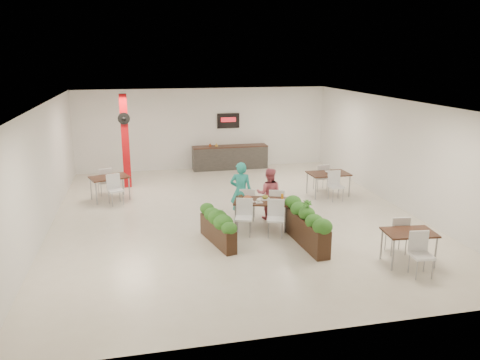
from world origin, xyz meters
name	(u,v)px	position (x,y,z in m)	size (l,w,h in m)	color
ground	(234,215)	(0.00, 0.00, 0.00)	(12.00, 12.00, 0.00)	beige
room_shell	(234,147)	(0.00, 0.00, 2.01)	(10.10, 12.10, 3.22)	white
red_column	(125,140)	(-3.00, 3.79, 1.64)	(0.40, 0.41, 3.20)	#B60C11
service_counter	(230,157)	(1.00, 5.65, 0.49)	(3.00, 0.64, 2.20)	#2B2827
main_table	(261,205)	(0.49, -1.09, 0.64)	(1.67, 1.92, 0.92)	black
diner_man	(241,192)	(0.10, -0.44, 0.83)	(0.61, 0.40, 1.66)	teal
diner_woman	(269,194)	(0.90, -0.44, 0.72)	(0.70, 0.55, 1.45)	#D15D6D
planter_left	(218,224)	(-0.81, -1.93, 0.49)	(0.71, 1.70, 0.90)	black
planter_right	(306,224)	(1.27, -2.43, 0.51)	(0.51, 2.11, 1.11)	black
side_table_a	(110,180)	(-3.53, 2.35, 0.63)	(1.34, 1.67, 0.92)	black
side_table_b	(328,176)	(3.40, 1.32, 0.64)	(1.31, 1.63, 0.92)	black
side_table_c	(409,237)	(3.06, -3.95, 0.61)	(1.14, 1.65, 0.92)	black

